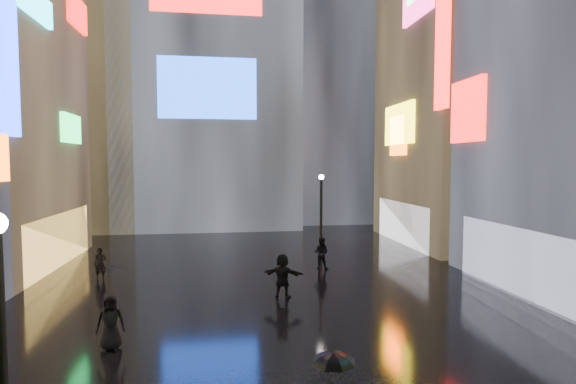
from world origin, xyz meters
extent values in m
plane|color=black|center=(0.00, 20.00, 0.00)|extent=(140.00, 140.00, 0.00)
cube|color=#1436FF|center=(-10.85, 20.00, 11.00)|extent=(0.25, 1.40, 8.00)
cube|color=#FFC659|center=(-11.10, 26.00, 1.50)|extent=(0.20, 10.00, 3.00)
cube|color=#1CFF5E|center=(-10.85, 27.82, 7.91)|extent=(0.25, 3.00, 1.71)
cube|color=#1ADAFF|center=(-10.85, 22.61, 13.61)|extent=(0.25, 4.84, 1.37)
cube|color=#FF0E0C|center=(-10.85, 29.70, 15.31)|extent=(0.25, 3.32, 1.94)
cube|color=white|center=(11.10, 17.00, 1.50)|extent=(0.20, 9.00, 3.00)
cube|color=#FF0E0C|center=(10.85, 21.12, 8.58)|extent=(0.25, 2.99, 3.26)
cube|color=#FF0E0C|center=(10.85, 24.00, 14.00)|extent=(0.25, 1.40, 10.00)
cube|color=black|center=(16.00, 30.00, 14.00)|extent=(10.00, 12.00, 28.00)
cube|color=white|center=(11.10, 30.00, 1.50)|extent=(0.20, 9.00, 3.00)
cube|color=yellow|center=(10.85, 30.32, 8.66)|extent=(0.25, 4.92, 2.91)
cube|color=#FF630C|center=(10.85, 30.44, 7.84)|extent=(0.25, 2.63, 2.87)
cube|color=black|center=(-3.00, 44.00, 21.00)|extent=(16.00, 14.00, 42.00)
cube|color=#194CFF|center=(-3.00, 36.90, 12.00)|extent=(8.00, 0.20, 5.00)
cube|color=black|center=(9.00, 46.00, 17.00)|extent=(12.00, 12.00, 34.00)
cube|color=black|center=(-14.00, 42.00, 13.00)|extent=(10.00, 10.00, 26.00)
cylinder|color=black|center=(3.66, 23.89, 2.50)|extent=(0.16, 0.16, 5.00)
sphere|color=white|center=(3.66, 23.89, 5.05)|extent=(0.30, 0.30, 0.30)
imported|color=black|center=(-5.40, 13.47, 0.88)|extent=(0.93, 0.67, 1.76)
imported|color=black|center=(0.66, 18.07, 0.96)|extent=(1.87, 1.19, 1.93)
imported|color=black|center=(-8.01, 22.51, 0.79)|extent=(0.62, 0.45, 1.59)
imported|color=black|center=(3.51, 23.13, 0.88)|extent=(1.07, 1.00, 1.76)
imported|color=black|center=(0.13, 7.08, 1.97)|extent=(0.98, 0.98, 0.72)
imported|color=black|center=(-5.40, 13.47, 2.22)|extent=(1.21, 1.19, 0.93)
camera|label=1|loc=(-1.91, -0.92, 5.84)|focal=28.00mm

